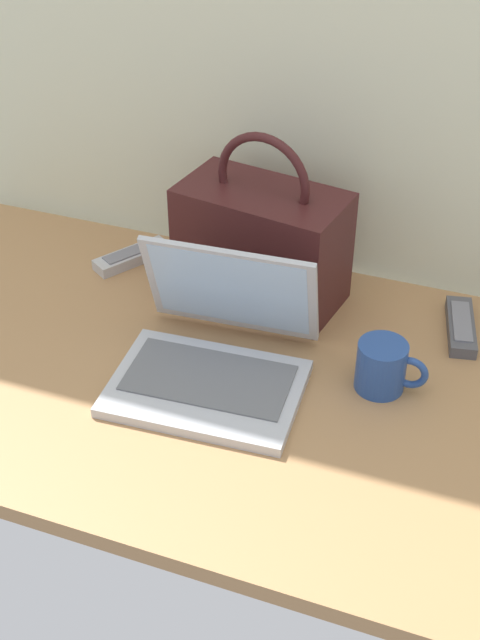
% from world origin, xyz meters
% --- Properties ---
extents(desk, '(1.60, 0.76, 0.03)m').
position_xyz_m(desk, '(0.00, 0.00, 0.01)').
color(desk, '#A87A4C').
rests_on(desk, ground).
extents(laptop, '(0.32, 0.30, 0.21)m').
position_xyz_m(laptop, '(-0.08, -0.01, 0.08)').
color(laptop, '#B2B5BA').
rests_on(laptop, desk).
extents(coffee_mug, '(0.12, 0.08, 0.09)m').
position_xyz_m(coffee_mug, '(0.19, 0.06, 0.07)').
color(coffee_mug, '#26478C').
rests_on(coffee_mug, desk).
extents(remote_control_near, '(0.12, 0.16, 0.02)m').
position_xyz_m(remote_control_near, '(-0.37, 0.27, 0.04)').
color(remote_control_near, '#B7B7B7').
rests_on(remote_control_near, desk).
extents(remote_control_far, '(0.08, 0.17, 0.02)m').
position_xyz_m(remote_control_far, '(0.29, 0.26, 0.04)').
color(remote_control_far, '#4C4C51').
rests_on(remote_control_far, desk).
extents(handbag, '(0.32, 0.21, 0.33)m').
position_xyz_m(handbag, '(-0.09, 0.24, 0.15)').
color(handbag, '#3F1919').
rests_on(handbag, desk).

